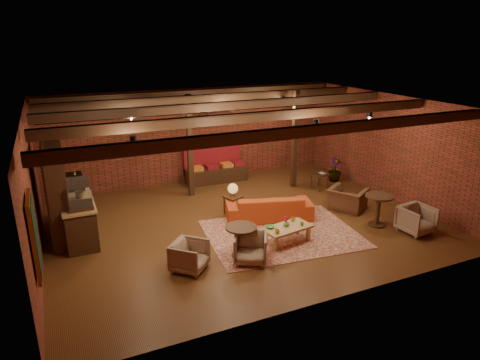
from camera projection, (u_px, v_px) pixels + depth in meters
name	position (u px, v px, depth m)	size (l,w,h in m)	color
floor	(242.00, 222.00, 11.70)	(10.00, 10.00, 0.00)	#442611
ceiling	(242.00, 105.00, 10.68)	(10.00, 8.00, 0.02)	black
wall_back	(194.00, 136.00, 14.65)	(10.00, 0.02, 3.20)	brown
wall_front	(333.00, 225.00, 7.73)	(10.00, 0.02, 3.20)	brown
wall_left	(32.00, 194.00, 9.26)	(0.02, 8.00, 3.20)	brown
wall_right	(390.00, 147.00, 13.12)	(0.02, 8.00, 3.20)	brown
ceiling_beams	(242.00, 110.00, 10.72)	(9.80, 6.40, 0.22)	black
ceiling_pipe	(219.00, 110.00, 12.18)	(0.12, 0.12, 9.60)	black
post_left	(190.00, 146.00, 13.21)	(0.16, 0.16, 3.20)	black
post_right	(295.00, 140.00, 14.00)	(0.16, 0.16, 3.20)	black
service_counter	(77.00, 206.00, 10.73)	(0.80, 2.50, 1.60)	black
plant_counter	(79.00, 187.00, 10.81)	(0.35, 0.39, 0.30)	#337F33
shelving_hutch	(58.00, 192.00, 10.53)	(0.52, 2.00, 2.40)	black
chalkboard_menu	(35.00, 236.00, 7.30)	(0.08, 0.96, 1.46)	black
banquette	(216.00, 168.00, 14.85)	(2.10, 0.70, 1.00)	maroon
service_sign	(220.00, 117.00, 13.86)	(0.86, 0.06, 0.30)	red
ceiling_spotlights	(242.00, 119.00, 10.79)	(6.40, 4.40, 0.28)	black
rug	(282.00, 234.00, 11.02)	(3.78, 2.89, 0.01)	maroon
sofa	(269.00, 207.00, 11.85)	(2.36, 0.92, 0.69)	#B73F19
coffee_table	(287.00, 229.00, 10.46)	(1.30, 0.81, 0.67)	#A9884F
side_table_lamp	(233.00, 191.00, 12.05)	(0.55, 0.55, 0.92)	black
round_table_left	(241.00, 236.00, 9.74)	(0.72, 0.72, 0.75)	black
armchair_a	(189.00, 255.00, 9.23)	(0.70, 0.66, 0.72)	#C2B096
armchair_b	(250.00, 247.00, 9.56)	(0.72, 0.67, 0.74)	#C2B096
armchair_right	(348.00, 196.00, 12.43)	(1.00, 0.65, 0.87)	brown
side_table_book	(320.00, 175.00, 14.11)	(0.58, 0.58, 0.55)	black
round_table_right	(378.00, 205.00, 11.34)	(0.74, 0.74, 0.86)	black
armchair_far	(417.00, 218.00, 10.99)	(0.76, 0.71, 0.78)	#C2B096
plant_tall	(336.00, 146.00, 14.64)	(1.40, 1.40, 2.51)	#4C7F4C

